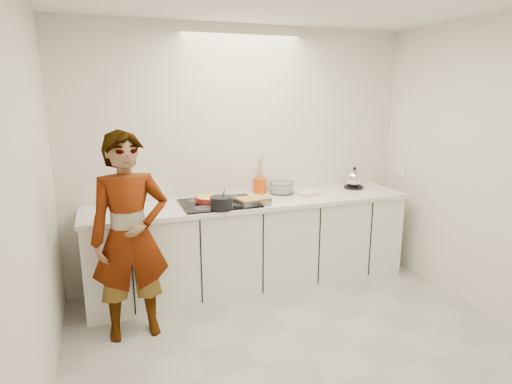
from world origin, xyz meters
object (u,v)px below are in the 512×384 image
object	(u,v)px
hob	(219,203)
mixing_bowl	(282,188)
cook	(130,237)
kettle	(354,179)
utensil_crock	(260,186)
tart_dish	(209,198)
saucepan	(221,203)
baking_dish	(252,200)

from	to	relation	value
hob	mixing_bowl	world-z (taller)	mixing_bowl
hob	cook	distance (m)	0.99
kettle	utensil_crock	bearing A→B (deg)	173.18
utensil_crock	cook	bearing A→B (deg)	-150.93
tart_dish	cook	bearing A→B (deg)	-143.01
saucepan	cook	distance (m)	0.88
tart_dish	saucepan	bearing A→B (deg)	-82.60
kettle	cook	size ratio (longest dim) A/B	0.14
saucepan	kettle	distance (m)	1.66
mixing_bowl	cook	world-z (taller)	cook
hob	baking_dish	distance (m)	0.32
saucepan	mixing_bowl	world-z (taller)	saucepan
saucepan	utensil_crock	xyz separation A→B (m)	(0.56, 0.49, 0.01)
mixing_bowl	cook	size ratio (longest dim) A/B	0.20
hob	saucepan	distance (m)	0.23
tart_dish	baking_dish	size ratio (longest dim) A/B	0.99
tart_dish	baking_dish	bearing A→B (deg)	-34.29
tart_dish	cook	world-z (taller)	cook
tart_dish	kettle	world-z (taller)	kettle
tart_dish	kettle	bearing A→B (deg)	1.76
saucepan	baking_dish	distance (m)	0.33
hob	baking_dish	bearing A→B (deg)	-27.82
cook	saucepan	bearing A→B (deg)	15.87
hob	saucepan	xyz separation A→B (m)	(-0.04, -0.22, 0.06)
mixing_bowl	kettle	bearing A→B (deg)	-3.00
utensil_crock	hob	bearing A→B (deg)	-152.11
saucepan	utensil_crock	size ratio (longest dim) A/B	1.33
tart_dish	mixing_bowl	bearing A→B (deg)	6.74
baking_dish	mixing_bowl	xyz separation A→B (m)	(0.45, 0.34, 0.01)
mixing_bowl	kettle	distance (m)	0.85
mixing_bowl	utensil_crock	distance (m)	0.23
hob	baking_dish	world-z (taller)	baking_dish
baking_dish	hob	bearing A→B (deg)	152.18
baking_dish	utensil_crock	bearing A→B (deg)	61.07
utensil_crock	cook	xyz separation A→B (m)	(-1.38, -0.77, -0.15)
baking_dish	cook	bearing A→B (deg)	-163.40
hob	utensil_crock	distance (m)	0.59
utensil_crock	tart_dish	bearing A→B (deg)	-163.40
kettle	tart_dish	bearing A→B (deg)	-178.24
tart_dish	mixing_bowl	size ratio (longest dim) A/B	1.01
mixing_bowl	saucepan	bearing A→B (deg)	-151.94
utensil_crock	cook	distance (m)	1.58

